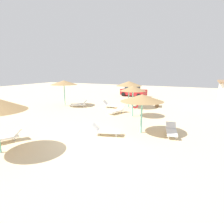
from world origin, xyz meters
TOP-DOWN VIEW (x-y plane):
  - ground_plane at (0.00, 0.00)m, footprint 80.00×80.00m
  - parasol_0 at (2.24, 2.88)m, footprint 2.84×2.84m
  - parasol_1 at (-8.78, 8.51)m, footprint 3.06×3.06m
  - parasol_2 at (-1.64, 10.77)m, footprint 2.84×2.84m
  - parasol_3 at (0.15, 7.03)m, footprint 2.30×2.30m
  - lounger_0 at (0.30, 1.36)m, footprint 1.98×1.17m
  - lounger_1 at (-6.85, 8.64)m, footprint 1.91×1.53m
  - lounger_2 at (-3.37, 9.71)m, footprint 1.88×0.71m
  - lounger_3 at (-1.63, 7.48)m, footprint 1.17×1.98m
  - lounger_4 at (-4.51, -2.25)m, footprint 1.31×1.99m
  - lounger_5 at (4.18, 3.23)m, footprint 1.04×1.99m
  - bench_0 at (1.15, 12.67)m, footprint 0.65×1.55m
  - parked_car at (-4.20, 19.62)m, footprint 4.21×2.46m

SIDE VIEW (x-z plane):
  - ground_plane at x=0.00m, z-range 0.00..0.00m
  - lounger_5 at x=4.18m, z-range -0.03..0.66m
  - lounger_4 at x=-4.51m, z-range -0.04..0.68m
  - lounger_3 at x=-1.63m, z-range -0.05..0.69m
  - lounger_0 at x=0.30m, z-range -0.06..0.70m
  - lounger_2 at x=-3.37m, z-range -0.07..0.72m
  - lounger_1 at x=-6.85m, z-range -0.07..0.72m
  - bench_0 at x=1.15m, z-range 0.10..0.59m
  - parked_car at x=-4.20m, z-range -0.04..1.68m
  - parasol_0 at x=2.24m, z-range 1.07..3.69m
  - parasol_3 at x=0.15m, z-range 1.10..3.89m
  - parasol_2 at x=-1.64m, z-range 1.20..4.14m
  - parasol_1 at x=-8.78m, z-range 1.22..4.19m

